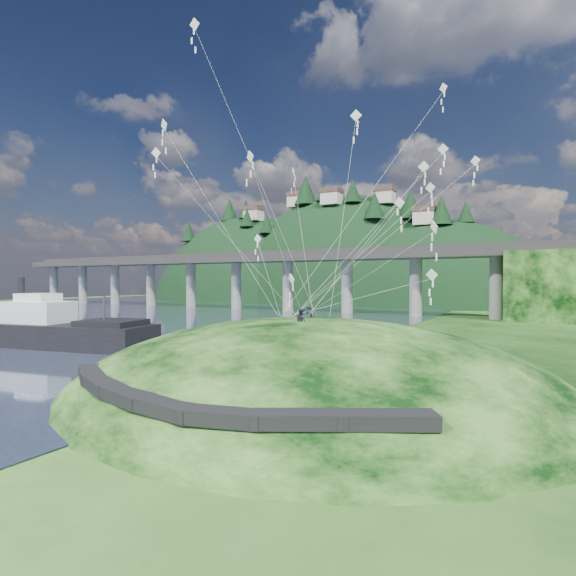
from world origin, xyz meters
The scene contains 10 objects.
ground centered at (0.00, 0.00, 0.00)m, with size 320.00×320.00×0.00m, color black.
water centered at (-72.00, 30.00, 0.01)m, with size 240.00×240.00×0.00m, color #313E5B.
grass_hill centered at (8.00, 2.00, -1.50)m, with size 36.00×32.00×13.00m.
footpath centered at (7.46, -9.74, 2.08)m, with size 22.29×5.84×0.83m.
bridge centered at (-26.46, 70.07, 9.70)m, with size 160.00×11.00×15.00m.
far_ridge centered at (-43.58, 122.17, -7.44)m, with size 153.00×70.00×94.50m.
work_barge centered at (-26.36, 6.01, 2.00)m, with size 23.52×10.46×7.96m.
wooden_dock centered at (-2.31, 6.22, 0.50)m, with size 16.06×3.92×1.14m.
kite_flyers centered at (7.84, 1.47, 5.80)m, with size 1.85×3.94×1.78m.
kite_swarm centered at (9.93, 4.47, 15.21)m, with size 20.96×17.02×17.30m.
Camera 1 is at (21.80, -25.69, 7.63)m, focal length 28.00 mm.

